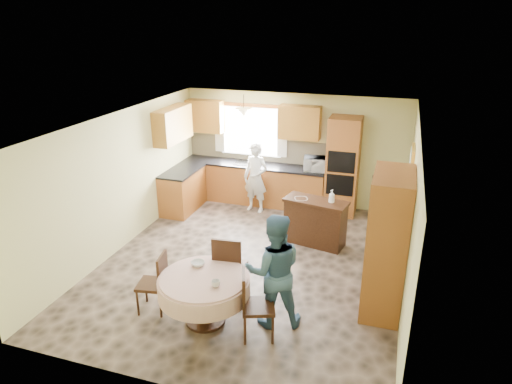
{
  "coord_description": "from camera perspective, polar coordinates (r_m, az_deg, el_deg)",
  "views": [
    {
      "loc": [
        2.21,
        -6.64,
        4.06
      ],
      "look_at": [
        -0.02,
        0.3,
        1.23
      ],
      "focal_mm": 32.0,
      "sensor_mm": 36.0,
      "label": 1
    }
  ],
  "objects": [
    {
      "name": "floor",
      "position": [
        8.09,
        -0.53,
        -8.87
      ],
      "size": [
        5.0,
        6.0,
        0.01
      ],
      "primitive_type": "cube",
      "color": "#725C4F",
      "rests_on": "ground"
    },
    {
      "name": "ceiling",
      "position": [
        7.17,
        -0.6,
        8.68
      ],
      "size": [
        5.0,
        6.0,
        0.01
      ],
      "primitive_type": "cube",
      "color": "white",
      "rests_on": "wall_back"
    },
    {
      "name": "wall_back",
      "position": [
        10.28,
        4.72,
        5.31
      ],
      "size": [
        5.0,
        0.02,
        2.5
      ],
      "primitive_type": "cube",
      "color": "#CBC882",
      "rests_on": "floor"
    },
    {
      "name": "wall_front",
      "position": [
        5.1,
        -11.48,
        -12.66
      ],
      "size": [
        5.0,
        0.02,
        2.5
      ],
      "primitive_type": "cube",
      "color": "#CBC882",
      "rests_on": "floor"
    },
    {
      "name": "wall_left",
      "position": [
        8.61,
        -16.56,
        1.29
      ],
      "size": [
        0.02,
        6.0,
        2.5
      ],
      "primitive_type": "cube",
      "color": "#CBC882",
      "rests_on": "floor"
    },
    {
      "name": "wall_right",
      "position": [
        7.22,
        18.67,
        -2.86
      ],
      "size": [
        0.02,
        6.0,
        2.5
      ],
      "primitive_type": "cube",
      "color": "#CBC882",
      "rests_on": "floor"
    },
    {
      "name": "window",
      "position": [
        10.44,
        -0.64,
        7.61
      ],
      "size": [
        1.4,
        0.03,
        1.1
      ],
      "primitive_type": "cube",
      "color": "white",
      "rests_on": "wall_back"
    },
    {
      "name": "curtain_left",
      "position": [
        10.63,
        -4.6,
        8.08
      ],
      "size": [
        0.22,
        0.02,
        1.15
      ],
      "primitive_type": "cube",
      "color": "white",
      "rests_on": "wall_back"
    },
    {
      "name": "curtain_right",
      "position": [
        10.17,
        3.32,
        7.51
      ],
      "size": [
        0.22,
        0.02,
        1.15
      ],
      "primitive_type": "cube",
      "color": "white",
      "rests_on": "wall_back"
    },
    {
      "name": "base_cab_back",
      "position": [
        10.47,
        -0.32,
        1.03
      ],
      "size": [
        3.3,
        0.6,
        0.88
      ],
      "primitive_type": "cube",
      "color": "#B56730",
      "rests_on": "floor"
    },
    {
      "name": "counter_back",
      "position": [
        10.32,
        -0.32,
        3.42
      ],
      "size": [
        3.3,
        0.64,
        0.04
      ],
      "primitive_type": "cube",
      "color": "black",
      "rests_on": "base_cab_back"
    },
    {
      "name": "base_cab_left",
      "position": [
        10.19,
        -9.14,
        0.15
      ],
      "size": [
        0.6,
        1.2,
        0.88
      ],
      "primitive_type": "cube",
      "color": "#B56730",
      "rests_on": "floor"
    },
    {
      "name": "counter_left",
      "position": [
        10.03,
        -9.29,
        2.6
      ],
      "size": [
        0.64,
        1.2,
        0.04
      ],
      "primitive_type": "cube",
      "color": "black",
      "rests_on": "base_cab_left"
    },
    {
      "name": "backsplash",
      "position": [
        10.51,
        0.17,
        5.34
      ],
      "size": [
        3.3,
        0.02,
        0.55
      ],
      "primitive_type": "cube",
      "color": "tan",
      "rests_on": "wall_back"
    },
    {
      "name": "wall_cab_left",
      "position": [
        10.61,
        -6.36,
        9.43
      ],
      "size": [
        0.85,
        0.33,
        0.72
      ],
      "primitive_type": "cube",
      "color": "gold",
      "rests_on": "wall_back"
    },
    {
      "name": "wall_cab_right",
      "position": [
        9.93,
        5.47,
        8.65
      ],
      "size": [
        0.9,
        0.33,
        0.72
      ],
      "primitive_type": "cube",
      "color": "gold",
      "rests_on": "wall_back"
    },
    {
      "name": "wall_cab_side",
      "position": [
        9.82,
        -10.35,
        8.26
      ],
      "size": [
        0.33,
        1.2,
        0.72
      ],
      "primitive_type": "cube",
      "color": "gold",
      "rests_on": "wall_left"
    },
    {
      "name": "oven_tower",
      "position": [
        9.86,
        10.79,
        3.14
      ],
      "size": [
        0.66,
        0.62,
        2.12
      ],
      "primitive_type": "cube",
      "color": "#B56730",
      "rests_on": "floor"
    },
    {
      "name": "oven_upper",
      "position": [
        9.5,
        10.62,
        3.68
      ],
      "size": [
        0.56,
        0.01,
        0.45
      ],
      "primitive_type": "cube",
      "color": "black",
      "rests_on": "oven_tower"
    },
    {
      "name": "oven_lower",
      "position": [
        9.66,
        10.42,
        0.85
      ],
      "size": [
        0.56,
        0.01,
        0.45
      ],
      "primitive_type": "cube",
      "color": "black",
      "rests_on": "oven_tower"
    },
    {
      "name": "pendant",
      "position": [
        9.88,
        -1.54,
        9.92
      ],
      "size": [
        0.36,
        0.36,
        0.18
      ],
      "primitive_type": "cone",
      "rotation": [
        3.14,
        0.0,
        0.0
      ],
      "color": "beige",
      "rests_on": "ceiling"
    },
    {
      "name": "sideboard",
      "position": [
        8.64,
        7.39,
        -3.91
      ],
      "size": [
        1.23,
        0.7,
        0.83
      ],
      "primitive_type": "cube",
      "rotation": [
        0.0,
        0.0,
        -0.2
      ],
      "color": "#3C1E10",
      "rests_on": "floor"
    },
    {
      "name": "space_heater",
      "position": [
        8.5,
        15.93,
        -5.92
      ],
      "size": [
        0.44,
        0.32,
        0.59
      ],
      "primitive_type": "cube",
      "rotation": [
        0.0,
        0.0,
        0.05
      ],
      "color": "black",
      "rests_on": "floor"
    },
    {
      "name": "cupboard",
      "position": [
        6.76,
        16.06,
        -6.18
      ],
      "size": [
        0.55,
        1.09,
        2.08
      ],
      "primitive_type": "cube",
      "color": "#B56730",
      "rests_on": "floor"
    },
    {
      "name": "dining_table",
      "position": [
        6.45,
        -6.49,
        -11.74
      ],
      "size": [
        1.27,
        1.27,
        0.72
      ],
      "color": "#3C1E10",
      "rests_on": "floor"
    },
    {
      "name": "chair_left",
      "position": [
        6.83,
        -12.34,
        -10.68
      ],
      "size": [
        0.46,
        0.46,
        0.91
      ],
      "rotation": [
        0.0,
        0.0,
        -1.39
      ],
      "color": "#3C1E10",
      "rests_on": "floor"
    },
    {
      "name": "chair_back",
      "position": [
        6.89,
        -3.42,
        -9.08
      ],
      "size": [
        0.51,
        0.51,
        1.06
      ],
      "rotation": [
        0.0,
        0.0,
        3.26
      ],
      "color": "#3C1E10",
      "rests_on": "floor"
    },
    {
      "name": "chair_right",
      "position": [
        6.17,
        -0.47,
        -13.5
      ],
      "size": [
        0.54,
        0.54,
        0.98
      ],
      "rotation": [
        0.0,
        0.0,
        1.92
      ],
      "color": "#3C1E10",
      "rests_on": "floor"
    },
    {
      "name": "framed_picture",
      "position": [
        8.1,
        18.89,
        3.56
      ],
      "size": [
        0.06,
        0.63,
        0.52
      ],
      "color": "gold",
      "rests_on": "wall_right"
    },
    {
      "name": "microwave",
      "position": [
        9.89,
        7.59,
        3.47
      ],
      "size": [
        0.6,
        0.46,
        0.3
      ],
      "primitive_type": "imported",
      "rotation": [
        0.0,
        0.0,
        0.16
      ],
      "color": "silver",
      "rests_on": "counter_back"
    },
    {
      "name": "person_sink",
      "position": [
        9.88,
        -0.04,
        1.79
      ],
      "size": [
        0.62,
        0.47,
        1.53
      ],
      "primitive_type": "imported",
      "rotation": [
        0.0,
        0.0,
        -0.2
      ],
      "color": "silver",
      "rests_on": "floor"
    },
    {
      "name": "person_dining",
      "position": [
        6.27,
        2.25,
        -9.81
      ],
      "size": [
        0.97,
        0.87,
        1.65
      ],
      "primitive_type": "imported",
      "rotation": [
        0.0,
        0.0,
        3.5
      ],
      "color": "#395C7C",
      "rests_on": "floor"
    },
    {
      "name": "bowl_sideboard",
      "position": [
        8.51,
        5.64,
        -0.97
      ],
      "size": [
        0.3,
        0.3,
        0.06
      ],
      "primitive_type": "imported",
      "rotation": [
        0.0,
        0.0,
        0.34
      ],
      "color": "#B2B2B2",
      "rests_on": "sideboard"
    },
    {
      "name": "bottle_sideboard",
      "position": [
        8.38,
        9.44,
        -0.67
      ],
      "size": [
        0.15,
        0.15,
        0.29
      ],
      "primitive_type": "imported",
      "rotation": [
        0.0,
        0.0,
        -0.42
      ],
      "color": "silver",
      "rests_on": "sideboard"
    },
    {
      "name": "cup_table",
      "position": [
        6.13,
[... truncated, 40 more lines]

